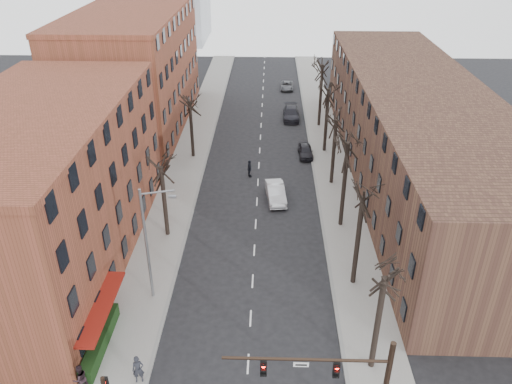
# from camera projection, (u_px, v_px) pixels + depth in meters

# --- Properties ---
(sidewalk_left) EXTENTS (4.00, 90.00, 0.15)m
(sidewalk_left) POSITION_uv_depth(u_px,v_px,m) (191.00, 153.00, 58.24)
(sidewalk_left) COLOR gray
(sidewalk_left) RESTS_ON ground
(sidewalk_right) EXTENTS (4.00, 90.00, 0.15)m
(sidewalk_right) POSITION_uv_depth(u_px,v_px,m) (328.00, 154.00, 57.83)
(sidewalk_right) COLOR gray
(sidewalk_right) RESTS_ON ground
(building_left_near) EXTENTS (12.00, 26.00, 12.00)m
(building_left_near) POSITION_uv_depth(u_px,v_px,m) (45.00, 190.00, 38.11)
(building_left_near) COLOR brown
(building_left_near) RESTS_ON ground
(building_left_far) EXTENTS (12.00, 28.00, 14.00)m
(building_left_far) POSITION_uv_depth(u_px,v_px,m) (135.00, 72.00, 62.91)
(building_left_far) COLOR brown
(building_left_far) RESTS_ON ground
(building_right) EXTENTS (12.00, 50.00, 10.00)m
(building_right) POSITION_uv_depth(u_px,v_px,m) (415.00, 132.00, 50.86)
(building_right) COLOR #503425
(building_right) RESTS_ON ground
(awning_left) EXTENTS (1.20, 7.00, 0.15)m
(awning_left) POSITION_uv_depth(u_px,v_px,m) (108.00, 337.00, 33.02)
(awning_left) COLOR maroon
(awning_left) RESTS_ON ground
(hedge) EXTENTS (0.80, 6.00, 1.00)m
(hedge) POSITION_uv_depth(u_px,v_px,m) (100.00, 341.00, 31.84)
(hedge) COLOR #193211
(hedge) RESTS_ON sidewalk_left
(tree_right_a) EXTENTS (5.20, 5.20, 10.00)m
(tree_right_a) POSITION_uv_depth(u_px,v_px,m) (371.00, 367.00, 30.85)
(tree_right_a) COLOR black
(tree_right_a) RESTS_ON ground
(tree_right_b) EXTENTS (5.20, 5.20, 10.80)m
(tree_right_b) POSITION_uv_depth(u_px,v_px,m) (353.00, 283.00, 37.82)
(tree_right_b) COLOR black
(tree_right_b) RESTS_ON ground
(tree_right_c) EXTENTS (5.20, 5.20, 11.60)m
(tree_right_c) POSITION_uv_depth(u_px,v_px,m) (340.00, 225.00, 44.80)
(tree_right_c) COLOR black
(tree_right_c) RESTS_ON ground
(tree_right_d) EXTENTS (5.20, 5.20, 10.00)m
(tree_right_d) POSITION_uv_depth(u_px,v_px,m) (331.00, 183.00, 51.78)
(tree_right_d) COLOR black
(tree_right_d) RESTS_ON ground
(tree_right_e) EXTENTS (5.20, 5.20, 10.80)m
(tree_right_e) POSITION_uv_depth(u_px,v_px,m) (324.00, 151.00, 58.75)
(tree_right_e) COLOR black
(tree_right_e) RESTS_ON ground
(tree_right_f) EXTENTS (5.20, 5.20, 11.60)m
(tree_right_f) POSITION_uv_depth(u_px,v_px,m) (319.00, 126.00, 65.73)
(tree_right_f) COLOR black
(tree_right_f) RESTS_ON ground
(tree_left_a) EXTENTS (5.20, 5.20, 9.50)m
(tree_left_a) POSITION_uv_depth(u_px,v_px,m) (168.00, 235.00, 43.44)
(tree_left_a) COLOR black
(tree_left_a) RESTS_ON ground
(tree_left_b) EXTENTS (5.20, 5.20, 9.50)m
(tree_left_b) POSITION_uv_depth(u_px,v_px,m) (193.00, 157.00, 57.39)
(tree_left_b) COLOR black
(tree_left_b) RESTS_ON ground
(signal_mast_arm) EXTENTS (8.14, 0.30, 7.20)m
(signal_mast_arm) POSITION_uv_depth(u_px,v_px,m) (354.00, 384.00, 24.39)
(signal_mast_arm) COLOR black
(signal_mast_arm) RESTS_ON ground
(streetlight) EXTENTS (2.45, 0.22, 9.03)m
(streetlight) POSITION_uv_depth(u_px,v_px,m) (148.00, 240.00, 34.00)
(streetlight) COLOR slate
(streetlight) RESTS_ON ground
(silver_sedan) EXTENTS (2.22, 4.90, 1.56)m
(silver_sedan) POSITION_uv_depth(u_px,v_px,m) (276.00, 193.00, 48.44)
(silver_sedan) COLOR silver
(silver_sedan) RESTS_ON ground
(parked_car_near) EXTENTS (1.71, 3.94, 1.32)m
(parked_car_near) POSITION_uv_depth(u_px,v_px,m) (306.00, 151.00, 57.26)
(parked_car_near) COLOR black
(parked_car_near) RESTS_ON ground
(parked_car_mid) EXTENTS (2.18, 5.27, 1.52)m
(parked_car_mid) POSITION_uv_depth(u_px,v_px,m) (291.00, 113.00, 67.66)
(parked_car_mid) COLOR black
(parked_car_mid) RESTS_ON ground
(parked_car_far) EXTENTS (2.04, 4.24, 1.16)m
(parked_car_far) POSITION_uv_depth(u_px,v_px,m) (287.00, 86.00, 79.11)
(parked_car_far) COLOR #56585E
(parked_car_far) RESTS_ON ground
(pedestrian_a) EXTENTS (0.77, 0.59, 1.90)m
(pedestrian_a) POSITION_uv_depth(u_px,v_px,m) (138.00, 369.00, 29.29)
(pedestrian_a) COLOR #21232A
(pedestrian_a) RESTS_ON sidewalk_left
(pedestrian_b) EXTENTS (1.14, 1.14, 1.87)m
(pedestrian_b) POSITION_uv_depth(u_px,v_px,m) (80.00, 378.00, 28.75)
(pedestrian_b) COLOR black
(pedestrian_b) RESTS_ON sidewalk_left
(pedestrian_crossing) EXTENTS (0.72, 1.19, 1.89)m
(pedestrian_crossing) POSITION_uv_depth(u_px,v_px,m) (249.00, 169.00, 52.63)
(pedestrian_crossing) COLOR black
(pedestrian_crossing) RESTS_ON ground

